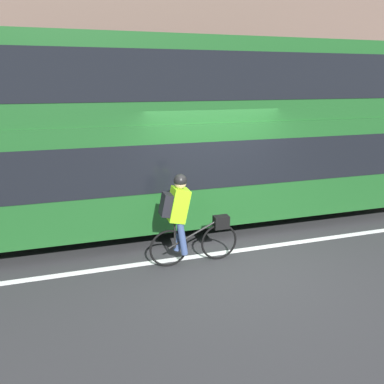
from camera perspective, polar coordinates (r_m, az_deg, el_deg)
ground_plane at (r=6.63m, az=5.55°, el=-10.26°), size 80.00×80.00×0.00m
road_center_line at (r=6.87m, az=4.61°, el=-9.21°), size 50.00×0.14×0.01m
sidewalk_curb at (r=11.02m, az=-4.29°, el=1.17°), size 60.00×2.05×0.14m
building_facade at (r=11.89m, az=-6.21°, el=24.56°), size 60.00×0.30×9.32m
bus at (r=7.83m, az=0.62°, el=9.89°), size 10.09×2.43×3.72m
cyclist_on_bike at (r=6.12m, az=-1.12°, el=-3.78°), size 1.54×0.32×1.58m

